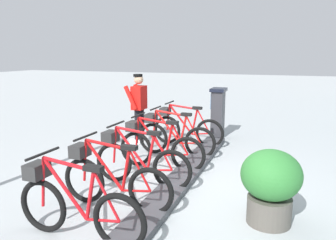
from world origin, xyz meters
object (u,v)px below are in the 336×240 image
Objects in this scene: bike_docked_3 at (138,160)px; bike_docked_1 at (173,136)px; payment_kiosk at (218,112)px; bike_docked_0 at (185,127)px; planter_bush at (271,183)px; bike_docked_5 at (74,205)px; worker_near_rack at (139,106)px; bike_docked_4 at (111,179)px; bike_docked_2 at (158,146)px.

bike_docked_1 is at bearing -90.00° from bike_docked_3.
payment_kiosk is 3.64m from bike_docked_3.
bike_docked_3 is (0.00, 2.60, 0.00)m from bike_docked_0.
planter_bush is at bearing 123.73° from bike_docked_0.
worker_near_rack reaches higher than bike_docked_5.
payment_kiosk reaches higher than planter_bush.
bike_docked_4 is 1.00× the size of bike_docked_5.
bike_docked_1 reaches higher than planter_bush.
bike_docked_2 is at bearing -34.05° from planter_bush.
planter_bush is at bearing 165.17° from bike_docked_3.
payment_kiosk is at bearing -101.85° from bike_docked_2.
worker_near_rack is at bearing -74.98° from bike_docked_5.
bike_docked_3 is 1.00× the size of bike_docked_4.
bike_docked_2 and bike_docked_3 have the same top height.
bike_docked_0 is 1.23m from worker_near_rack.
bike_docked_5 is at bearing 29.13° from planter_bush.
bike_docked_1 is at bearing -90.00° from bike_docked_2.
payment_kiosk is 4.50m from bike_docked_4.
worker_near_rack is 1.71× the size of planter_bush.
bike_docked_2 and bike_docked_5 have the same top height.
bike_docked_0 is 3.47m from bike_docked_4.
payment_kiosk is 1.17m from bike_docked_0.
bike_docked_3 is at bearing -90.00° from bike_docked_4.
payment_kiosk is at bearing -69.68° from planter_bush.
bike_docked_3 is 1.04× the size of worker_near_rack.
planter_bush is at bearing 136.85° from worker_near_rack.
bike_docked_3 reaches higher than planter_bush.
bike_docked_5 is (0.57, 5.33, -0.24)m from payment_kiosk.
bike_docked_3 is at bearing -90.00° from bike_docked_5.
planter_bush is at bearing 132.62° from bike_docked_1.
bike_docked_0 is at bearing -90.00° from bike_docked_5.
bike_docked_4 is at bearing 108.67° from worker_near_rack.
bike_docked_4 is 3.56m from worker_near_rack.
bike_docked_1 is 1.00× the size of bike_docked_2.
bike_docked_1 is at bearing -90.00° from bike_docked_5.
bike_docked_5 is (0.00, 1.73, 0.00)m from bike_docked_3.
bike_docked_5 is at bearing 90.00° from bike_docked_1.
bike_docked_1 is 1.43m from worker_near_rack.
bike_docked_0 is 4.33m from bike_docked_5.
bike_docked_0 is (0.57, 0.99, -0.24)m from payment_kiosk.
payment_kiosk is 0.74× the size of bike_docked_3.
bike_docked_1 and bike_docked_5 have the same top height.
bike_docked_4 is 1.77× the size of planter_bush.
bike_docked_0 and bike_docked_4 have the same top height.
bike_docked_0 is 1.00× the size of bike_docked_4.
bike_docked_1 is 2.60m from bike_docked_4.
bike_docked_4 is 1.04× the size of worker_near_rack.
bike_docked_2 is 1.00× the size of bike_docked_5.
bike_docked_2 is 2.55m from planter_bush.
planter_bush is (-2.11, 1.43, 0.11)m from bike_docked_2.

